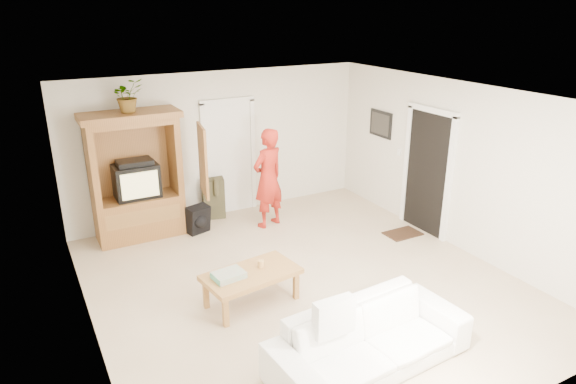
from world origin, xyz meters
The scene contains 19 objects.
floor centered at (0.00, 0.00, 0.00)m, with size 6.00×6.00×0.00m, color tan.
ceiling centered at (0.00, 0.00, 2.60)m, with size 6.00×6.00×0.00m, color white.
wall_back centered at (0.00, 3.00, 1.30)m, with size 5.50×5.50×0.00m, color silver.
wall_front centered at (0.00, -3.00, 1.30)m, with size 5.50×5.50×0.00m, color silver.
wall_left centered at (-2.75, 0.00, 1.30)m, with size 6.00×6.00×0.00m, color silver.
wall_right centered at (2.75, 0.00, 1.30)m, with size 6.00×6.00×0.00m, color silver.
armoire centered at (-1.58, 2.66, 0.91)m, with size 1.82×1.14×2.10m.
door_back centered at (0.15, 2.97, 1.02)m, with size 0.85×0.05×2.04m, color white.
doorway_right centered at (2.73, 0.60, 1.02)m, with size 0.05×0.90×2.04m, color black.
framed_picture centered at (2.73, 1.90, 1.60)m, with size 0.03×0.60×0.48m, color black.
doormat centered at (2.30, 0.60, 0.01)m, with size 0.60×0.40×0.02m, color #382316.
plant centered at (-1.60, 2.63, 2.36)m, with size 0.46×0.40×0.51m, color #4C7238.
man centered at (0.48, 2.04, 0.87)m, with size 0.63×0.42×1.74m, color #A82116.
sofa centered at (-0.25, -1.83, 0.33)m, with size 2.23×0.87×0.65m, color white.
coffee_table centered at (-0.84, -0.11, 0.39)m, with size 1.29×0.81×0.45m.
towel centered at (-1.15, -0.11, 0.49)m, with size 0.38×0.28×0.08m, color #D24646.
candle centered at (-0.68, -0.06, 0.50)m, with size 0.08×0.08×0.10m, color tan.
backpack_black centered at (-0.72, 2.32, 0.23)m, with size 0.38×0.22×0.47m, color black, non-canonical shape.
backpack_olive centered at (-0.23, 2.85, 0.37)m, with size 0.39×0.29×0.73m, color #47442B, non-canonical shape.
Camera 1 is at (-3.19, -5.43, 3.67)m, focal length 32.00 mm.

